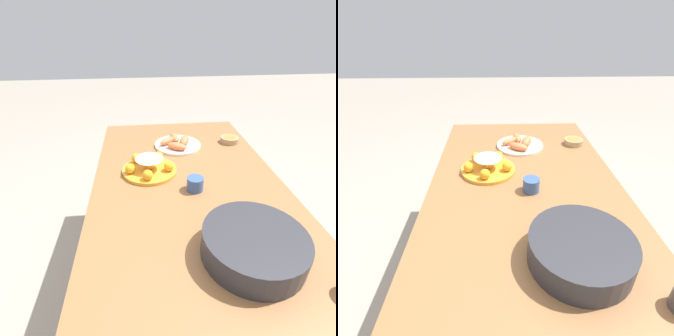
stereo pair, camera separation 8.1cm
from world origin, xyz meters
TOP-DOWN VIEW (x-y plane):
  - ground_plane at (0.00, 0.00)m, footprint 12.00×12.00m
  - dining_table at (0.00, 0.00)m, footprint 1.46×0.86m
  - cake_plate at (-0.09, -0.17)m, footprint 0.26×0.26m
  - serving_bowl at (0.46, 0.12)m, footprint 0.32×0.32m
  - sauce_bowl at (-0.38, 0.32)m, footprint 0.10×0.10m
  - seafood_platter at (-0.35, 0.00)m, footprint 0.27×0.27m
  - cup_near at (0.09, 0.02)m, footprint 0.07×0.07m

SIDE VIEW (x-z plane):
  - ground_plane at x=0.00m, z-range 0.00..0.00m
  - dining_table at x=0.00m, z-range 0.26..0.97m
  - sauce_bowl at x=-0.38m, z-range 0.71..0.74m
  - seafood_platter at x=-0.35m, z-range 0.69..0.76m
  - cake_plate at x=-0.09m, z-range 0.69..0.77m
  - cup_near at x=0.09m, z-range 0.70..0.77m
  - serving_bowl at x=0.46m, z-range 0.71..0.80m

